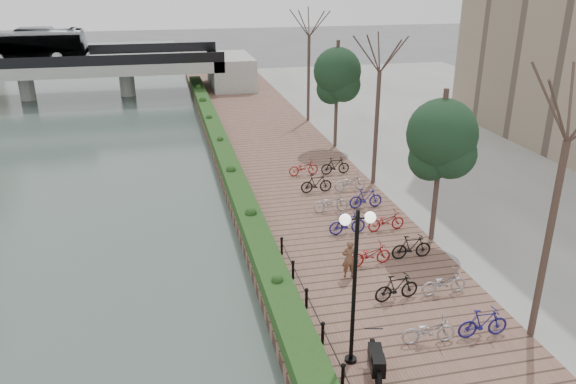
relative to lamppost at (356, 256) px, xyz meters
name	(u,v)px	position (x,y,z in m)	size (l,w,h in m)	color
promenade	(295,183)	(2.02, 15.49, -3.77)	(8.00, 75.00, 0.50)	brown
inland_pavement	(548,163)	(18.02, 15.49, -3.77)	(24.00, 75.00, 0.50)	gray
hedge	(228,164)	(-1.38, 17.99, -3.22)	(1.10, 56.00, 0.60)	#1A3814
chain_fence	(332,354)	(-0.58, -0.01, -3.17)	(0.10, 14.10, 0.70)	black
lamppost	(356,256)	(0.00, 0.00, 0.00)	(1.02, 0.32, 4.88)	black
motorcycle	(376,359)	(0.48, -0.74, -2.97)	(0.54, 1.74, 1.09)	black
pedestrian	(349,259)	(1.49, 4.70, -2.76)	(0.55, 0.36, 1.51)	brown
bicycle_parking	(367,223)	(3.51, 8.12, -3.04)	(2.40, 17.32, 1.00)	#A09FA3
street_trees	(402,144)	(6.02, 10.67, -0.33)	(3.20, 37.12, 6.80)	#32251D
bridge	(24,63)	(-16.90, 42.99, -0.65)	(36.00, 10.77, 6.50)	gray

